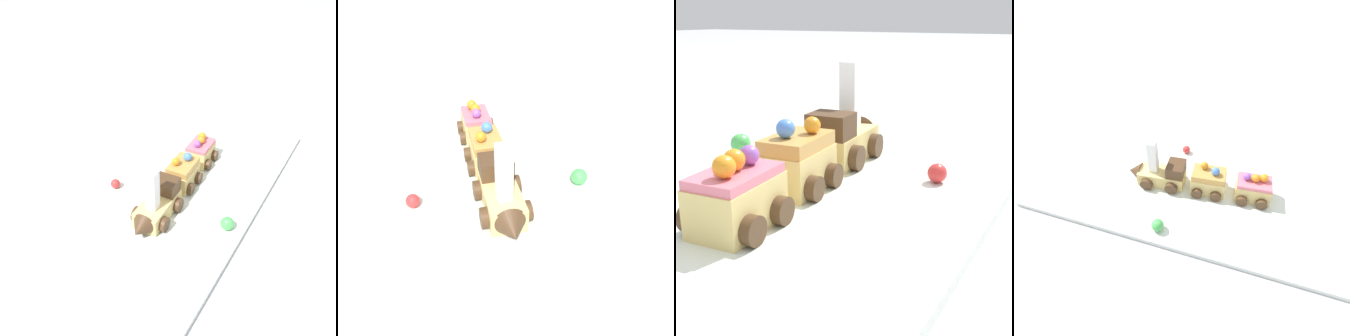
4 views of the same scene
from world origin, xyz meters
The scene contains 7 objects.
ground_plane centered at (0.00, 0.00, 0.00)m, with size 10.00×10.00×0.00m, color #B2B2B7.
display_board centered at (0.00, 0.00, 0.01)m, with size 0.76×0.36×0.01m, color silver.
cake_train_locomotive centered at (0.09, 0.02, 0.04)m, with size 0.14×0.08×0.12m.
cake_car_caramel centered at (-0.03, 0.01, 0.04)m, with size 0.08×0.08×0.08m.
cake_car_strawberry centered at (-0.13, 0.00, 0.04)m, with size 0.08×0.08×0.07m.
gumball_red centered at (0.06, -0.11, 0.02)m, with size 0.02×0.02×0.02m, color red.
gumball_green centered at (0.04, 0.15, 0.03)m, with size 0.03×0.03×0.03m, color #4CBC56.
Camera 4 is at (-0.10, 0.43, 0.47)m, focal length 28.00 mm.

